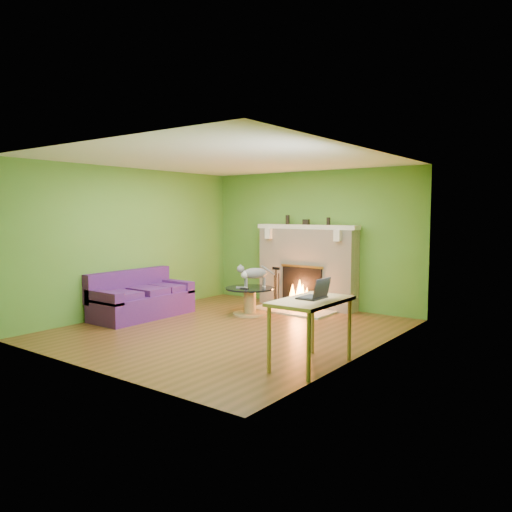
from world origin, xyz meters
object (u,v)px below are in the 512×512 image
Objects in this scene: coffee_table at (250,299)px; cat at (255,276)px; sofa at (141,299)px; desk at (311,307)px.

cat is (0.08, 0.05, 0.41)m from coffee_table.
sofa is 2.07× the size of coffee_table.
sofa is 3.89m from desk.
coffee_table is at bearing 140.90° from desk.
cat reaches higher than sofa.
sofa is 1.64× the size of desk.
cat is (-2.31, 1.99, -0.01)m from desk.
coffee_table is at bearing 41.62° from sofa.
cat reaches higher than coffee_table.
coffee_table is 0.79× the size of desk.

